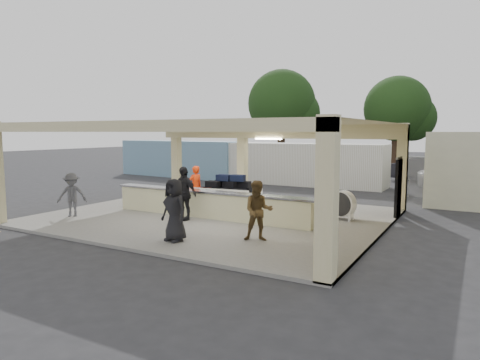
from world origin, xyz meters
The scene contains 16 objects.
ground centered at (0.00, 0.00, 0.00)m, with size 120.00×120.00×0.00m, color #252527.
pavilion centered at (0.21, 0.66, 1.35)m, with size 12.01×10.00×3.55m.
baggage_counter centered at (0.00, -0.50, 0.59)m, with size 8.20×0.58×0.98m.
luggage_cart centered at (-0.29, 1.27, 0.85)m, with size 2.52×1.70×1.40m.
drum_fan centered at (4.37, 1.48, 0.66)m, with size 0.99×0.57×1.05m.
baggage_handler centered at (-1.54, 0.85, 0.97)m, with size 0.63×0.35×1.73m, color #FA380D.
passenger_a centered at (3.09, -2.58, 0.96)m, with size 0.84×0.37×1.73m, color brown.
passenger_b centered at (-0.53, -1.28, 1.05)m, with size 1.11×0.40×1.90m, color black.
passenger_c centered at (-4.50, -2.78, 0.90)m, with size 1.03×0.36×1.60m, color #4C4D51.
passenger_d centered at (1.03, -3.79, 0.99)m, with size 0.87×0.36×1.79m, color black.
car_white_a centered at (8.17, 12.44, 0.74)m, with size 2.46×5.19×1.48m, color white.
car_dark centered at (5.91, 15.93, 0.80)m, with size 1.70×4.82×1.61m, color black.
container_white centered at (-1.73, 11.21, 1.25)m, with size 11.56×2.31×2.51m, color white.
container_blue centered at (-10.31, 11.52, 1.28)m, with size 9.81×2.36×2.55m, color #6589A1.
tree_left centered at (-7.68, 24.16, 5.59)m, with size 6.60×6.30×9.00m.
tree_mid centered at (2.32, 26.16, 4.96)m, with size 6.00×5.60×8.00m.
Camera 1 is at (8.52, -13.28, 3.20)m, focal length 32.00 mm.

